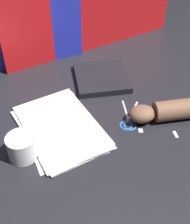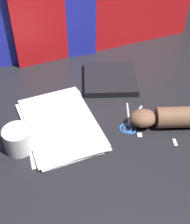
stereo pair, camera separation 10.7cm
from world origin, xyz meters
name	(u,v)px [view 2 (the right image)]	position (x,y,z in m)	size (l,w,h in m)	color
ground_plane	(96,118)	(0.00, 0.00, 0.00)	(6.00, 6.00, 0.00)	black
backdrop_panel_left	(22,17)	(-0.16, 0.45, 0.21)	(0.62, 0.06, 0.43)	#2833D1
paper_stack	(60,124)	(-0.13, 0.00, 0.01)	(0.27, 0.37, 0.02)	white
book_closed	(110,79)	(0.13, 0.20, 0.01)	(0.27, 0.28, 0.03)	black
scissors	(129,123)	(0.10, -0.07, 0.00)	(0.14, 0.16, 0.01)	silver
hand_forearm	(181,117)	(0.27, -0.13, 0.04)	(0.35, 0.17, 0.07)	brown
paper_scrap_near	(175,142)	(0.21, -0.20, 0.00)	(0.02, 0.03, 0.00)	white
paper_scrap_mid	(140,135)	(0.11, -0.13, 0.00)	(0.02, 0.02, 0.00)	white
mug	(18,139)	(-0.28, -0.06, 0.04)	(0.09, 0.09, 0.08)	white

